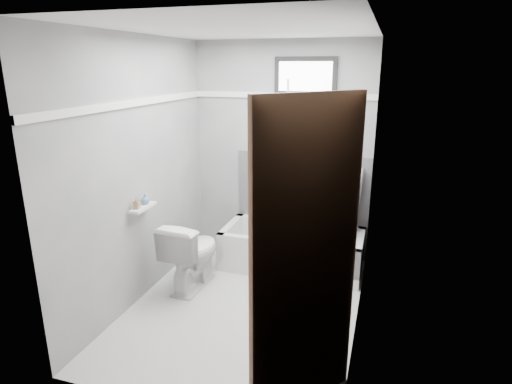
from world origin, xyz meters
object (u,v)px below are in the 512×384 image
at_px(bathtub, 292,249).
at_px(soap_bottle_b, 145,199).
at_px(office_chair, 327,215).
at_px(soap_bottle_a, 137,203).
at_px(door, 343,294).
at_px(toilet, 192,254).

xyz_separation_m(bathtub, soap_bottle_b, (-1.17, -0.97, 0.75)).
xyz_separation_m(office_chair, soap_bottle_b, (-1.52, -1.02, 0.34)).
bearing_deg(bathtub, office_chair, 8.06).
height_order(soap_bottle_a, soap_bottle_b, soap_bottle_a).
bearing_deg(soap_bottle_a, soap_bottle_b, 90.00).
relative_size(door, soap_bottle_b, 20.41).
bearing_deg(office_chair, bathtub, -159.14).
bearing_deg(toilet, soap_bottle_a, 54.92).
height_order(bathtub, soap_bottle_b, soap_bottle_b).
bearing_deg(soap_bottle_b, soap_bottle_a, -90.00).
height_order(office_chair, door, door).
bearing_deg(office_chair, soap_bottle_a, -129.89).
bearing_deg(office_chair, soap_bottle_b, -133.37).
bearing_deg(bathtub, toilet, -139.99).
height_order(toilet, soap_bottle_a, soap_bottle_a).
relative_size(bathtub, soap_bottle_a, 13.79).
height_order(office_chair, soap_bottle_b, office_chair).
xyz_separation_m(toilet, door, (1.60, -1.50, 0.65)).
distance_m(door, soap_bottle_b, 2.29).
xyz_separation_m(bathtub, toilet, (-0.85, -0.71, 0.14)).
xyz_separation_m(office_chair, soap_bottle_a, (-1.52, -1.16, 0.35)).
bearing_deg(door, bathtub, 108.75).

